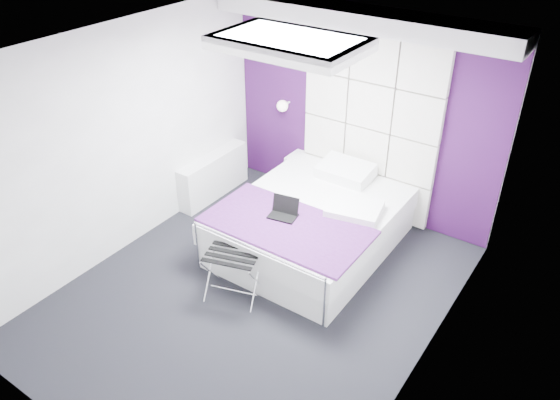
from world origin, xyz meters
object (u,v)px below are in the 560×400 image
at_px(wall_lamp, 284,105).
at_px(radiator, 214,176).
at_px(laptop, 285,211).
at_px(luggage_rack, 233,275).
at_px(nightstand, 305,159).
at_px(bed, 312,223).

distance_m(wall_lamp, radiator, 1.35).
bearing_deg(radiator, laptop, -21.85).
bearing_deg(wall_lamp, radiator, -130.10).
relative_size(wall_lamp, luggage_rack, 0.28).
xyz_separation_m(radiator, laptop, (1.61, -0.65, 0.37)).
distance_m(radiator, laptop, 1.78).
xyz_separation_m(nightstand, luggage_rack, (0.50, -2.18, -0.28)).
xyz_separation_m(luggage_rack, laptop, (0.10, 0.82, 0.40)).
distance_m(wall_lamp, laptop, 1.80).
relative_size(bed, nightstand, 4.84).
xyz_separation_m(radiator, luggage_rack, (1.51, -1.46, -0.03)).
xyz_separation_m(wall_lamp, nightstand, (0.37, -0.04, -0.67)).
height_order(radiator, nightstand, radiator).
height_order(wall_lamp, radiator, wall_lamp).
bearing_deg(bed, radiator, 172.08).
xyz_separation_m(bed, luggage_rack, (-0.22, -1.22, -0.05)).
bearing_deg(nightstand, luggage_rack, -77.12).
bearing_deg(wall_lamp, laptop, -55.35).
distance_m(wall_lamp, luggage_rack, 2.57).
relative_size(wall_lamp, nightstand, 0.33).
height_order(luggage_rack, laptop, laptop).
bearing_deg(laptop, wall_lamp, 114.04).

